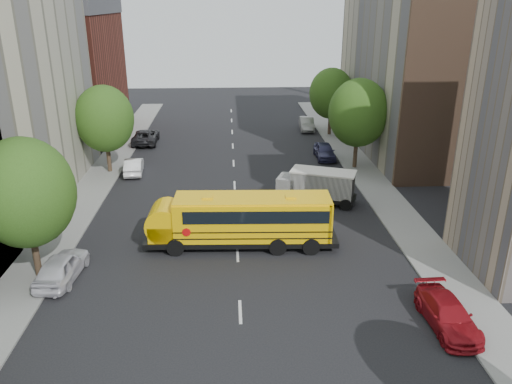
{
  "coord_description": "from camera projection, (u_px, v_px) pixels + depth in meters",
  "views": [
    {
      "loc": [
        -0.38,
        -28.72,
        14.25
      ],
      "look_at": [
        1.33,
        2.0,
        2.44
      ],
      "focal_mm": 35.0,
      "sensor_mm": 36.0,
      "label": 1
    }
  ],
  "objects": [
    {
      "name": "ground",
      "position": [
        237.0,
        239.0,
        31.9
      ],
      "size": [
        120.0,
        120.0,
        0.0
      ],
      "primitive_type": "plane",
      "color": "black",
      "rests_on": "ground"
    },
    {
      "name": "sidewalk_left",
      "position": [
        76.0,
        212.0,
        35.94
      ],
      "size": [
        3.0,
        80.0,
        0.12
      ],
      "primitive_type": "cube",
      "color": "slate",
      "rests_on": "ground"
    },
    {
      "name": "sidewalk_right",
      "position": [
        390.0,
        205.0,
        37.13
      ],
      "size": [
        3.0,
        80.0,
        0.12
      ],
      "primitive_type": "cube",
      "color": "slate",
      "rests_on": "ground"
    },
    {
      "name": "lane_markings",
      "position": [
        235.0,
        185.0,
        41.22
      ],
      "size": [
        0.15,
        64.0,
        0.01
      ],
      "primitive_type": "cube",
      "color": "silver",
      "rests_on": "ground"
    },
    {
      "name": "building_left_redbrick",
      "position": [
        67.0,
        76.0,
        54.74
      ],
      "size": [
        10.0,
        15.0,
        13.0
      ],
      "primitive_type": "cube",
      "color": "maroon",
      "rests_on": "ground"
    },
    {
      "name": "building_right_far",
      "position": [
        417.0,
        59.0,
        48.25
      ],
      "size": [
        10.0,
        22.0,
        18.0
      ],
      "primitive_type": "cube",
      "color": "tan",
      "rests_on": "ground"
    },
    {
      "name": "building_right_sidewall",
      "position": [
        469.0,
        75.0,
        38.0
      ],
      "size": [
        10.1,
        0.3,
        18.0
      ],
      "primitive_type": "cube",
      "color": "brown",
      "rests_on": "ground"
    },
    {
      "name": "street_tree_1",
      "position": [
        25.0,
        193.0,
        25.82
      ],
      "size": [
        5.12,
        5.12,
        7.9
      ],
      "color": "#38281C",
      "rests_on": "ground"
    },
    {
      "name": "street_tree_2",
      "position": [
        104.0,
        119.0,
        42.65
      ],
      "size": [
        4.99,
        4.99,
        7.71
      ],
      "color": "#38281C",
      "rests_on": "ground"
    },
    {
      "name": "street_tree_4",
      "position": [
        358.0,
        113.0,
        43.7
      ],
      "size": [
        5.25,
        5.25,
        8.1
      ],
      "color": "#38281C",
      "rests_on": "ground"
    },
    {
      "name": "street_tree_5",
      "position": [
        331.0,
        94.0,
        55.02
      ],
      "size": [
        4.86,
        4.86,
        7.51
      ],
      "color": "#38281C",
      "rests_on": "ground"
    },
    {
      "name": "school_bus",
      "position": [
        239.0,
        218.0,
        30.43
      ],
      "size": [
        11.87,
        3.31,
        3.32
      ],
      "rotation": [
        0.0,
        0.0,
        -0.04
      ],
      "color": "black",
      "rests_on": "ground"
    },
    {
      "name": "safari_truck",
      "position": [
        317.0,
        185.0,
        37.36
      ],
      "size": [
        6.23,
        3.99,
        2.52
      ],
      "rotation": [
        0.0,
        0.0,
        -0.36
      ],
      "color": "black",
      "rests_on": "ground"
    },
    {
      "name": "parked_car_0",
      "position": [
        62.0,
        267.0,
        27.04
      ],
      "size": [
        2.18,
        4.63,
        1.53
      ],
      "primitive_type": "imported",
      "rotation": [
        0.0,
        0.0,
        3.06
      ],
      "color": "silver",
      "rests_on": "ground"
    },
    {
      "name": "parked_car_1",
      "position": [
        134.0,
        166.0,
        43.84
      ],
      "size": [
        1.89,
        4.34,
        1.39
      ],
      "primitive_type": "imported",
      "rotation": [
        0.0,
        0.0,
        3.24
      ],
      "color": "white",
      "rests_on": "ground"
    },
    {
      "name": "parked_car_2",
      "position": [
        146.0,
        136.0,
        53.13
      ],
      "size": [
        2.64,
        5.5,
        1.51
      ],
      "primitive_type": "imported",
      "rotation": [
        0.0,
        0.0,
        3.17
      ],
      "color": "black",
      "rests_on": "ground"
    },
    {
      "name": "parked_car_3",
      "position": [
        448.0,
        314.0,
        23.14
      ],
      "size": [
        2.01,
        4.62,
        1.32
      ],
      "primitive_type": "imported",
      "rotation": [
        0.0,
        0.0,
        0.03
      ],
      "color": "maroon",
      "rests_on": "ground"
    },
    {
      "name": "parked_car_4",
      "position": [
        325.0,
        151.0,
        48.04
      ],
      "size": [
        1.74,
        4.31,
        1.47
      ],
      "primitive_type": "imported",
      "rotation": [
        0.0,
        0.0,
        -0.0
      ],
      "color": "#303055",
      "rests_on": "ground"
    },
    {
      "name": "parked_car_5",
      "position": [
        307.0,
        124.0,
        58.71
      ],
      "size": [
        1.83,
        4.58,
        1.48
      ],
      "primitive_type": "imported",
      "rotation": [
        0.0,
        0.0,
        -0.06
      ],
      "color": "gray",
      "rests_on": "ground"
    }
  ]
}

